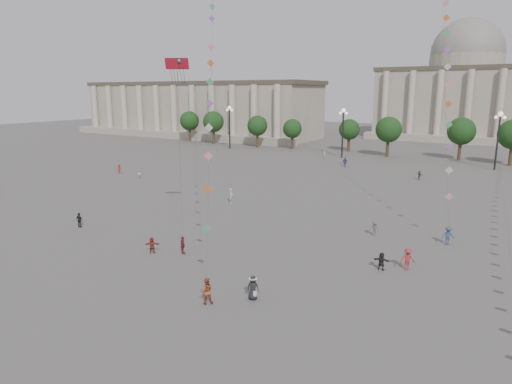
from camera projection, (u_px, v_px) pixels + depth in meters
The scene contains 25 objects.
ground at pixel (183, 285), 34.37m from camera, with size 360.00×360.00×0.00m, color #54524F.
hall_west at pixel (197, 109), 149.06m from camera, with size 84.00×26.22×17.20m.
hall_central at pixel (463, 91), 138.31m from camera, with size 48.30×34.30×35.50m.
tree_row at pixel (423, 133), 97.80m from camera, with size 137.12×5.12×8.00m.
lamp_post_far_west at pixel (230, 119), 114.00m from camera, with size 2.00×0.90×10.65m.
lamp_post_mid_west at pixel (343, 124), 98.50m from camera, with size 2.00×0.90×10.65m.
lamp_post_mid_east at pixel (499, 130), 83.00m from camera, with size 2.00×0.90×10.65m.
person_crowd_0 at pixel (345, 162), 87.13m from camera, with size 1.13×0.47×1.92m, color navy.
person_crowd_1 at pixel (140, 174), 76.06m from camera, with size 0.75×0.58×1.54m, color silver.
person_crowd_2 at pixel (119, 169), 80.52m from camera, with size 1.06×0.61×1.64m, color maroon.
person_crowd_3 at pixel (381, 261), 37.05m from camera, with size 1.38×0.44×1.49m, color #222228.
person_crowd_4 at pixel (343, 160), 90.94m from camera, with size 1.66×0.53×1.79m, color beige.
person_crowd_6 at pixel (375, 228), 45.77m from camera, with size 1.01×0.58×1.57m, color #58575B.
person_crowd_8 at pixel (408, 259), 36.98m from camera, with size 1.21×0.69×1.87m, color maroon.
person_crowd_10 at pixel (325, 155), 99.09m from camera, with size 0.56×0.37×1.53m, color #BCBDB8.
person_crowd_12 at pixel (420, 175), 74.93m from camera, with size 1.48×0.47×1.60m, color slate.
person_crowd_13 at pixel (231, 196), 59.22m from camera, with size 0.70×0.46×1.92m, color #B5B4B0.
tourist_0 at pixel (183, 245), 40.71m from camera, with size 0.96×0.40×1.63m, color maroon.
tourist_2 at pixel (152, 245), 40.93m from camera, with size 1.37×0.44×1.48m, color maroon.
tourist_4 at pixel (79, 220), 48.65m from camera, with size 0.94×0.39×1.61m, color black.
kite_flyer_0 at pixel (206, 291), 31.12m from camera, with size 0.90×0.70×1.86m, color #9C452A.
kite_flyer_1 at pixel (448, 236), 43.11m from camera, with size 1.16×0.67×1.79m, color navy.
hat_person at pixel (253, 287), 31.75m from camera, with size 0.97×0.77×1.74m.
dragon_kite at pixel (177, 73), 42.74m from camera, with size 2.90×2.90×16.18m.
kite_train_west at pixel (213, 2), 57.89m from camera, with size 36.06×49.45×76.39m.
Camera 1 is at (21.61, -24.27, 14.29)m, focal length 32.00 mm.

